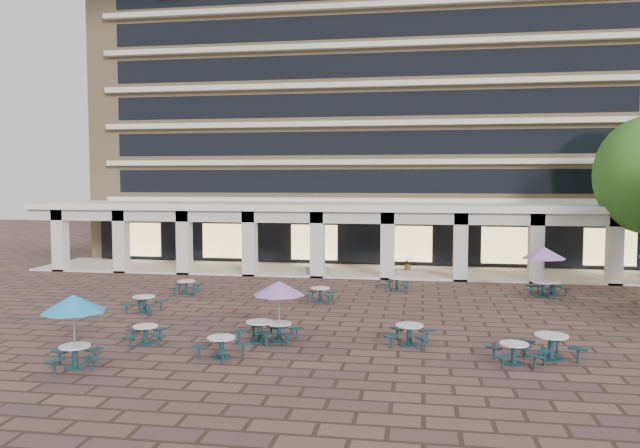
{
  "coord_description": "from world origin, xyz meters",
  "views": [
    {
      "loc": [
        4.05,
        -24.51,
        5.85
      ],
      "look_at": [
        -0.42,
        3.0,
        3.9
      ],
      "focal_mm": 35.0,
      "sensor_mm": 36.0,
      "label": 1
    }
  ],
  "objects_px": {
    "picnic_table_0": "(146,333)",
    "picnic_table_1": "(221,345)",
    "planter_left": "(316,267)",
    "picnic_table_2": "(409,333)",
    "planter_right": "(408,270)"
  },
  "relations": [
    {
      "from": "picnic_table_1",
      "to": "planter_left",
      "type": "distance_m",
      "value": 17.97
    },
    {
      "from": "picnic_table_0",
      "to": "planter_right",
      "type": "height_order",
      "value": "planter_right"
    },
    {
      "from": "picnic_table_0",
      "to": "planter_left",
      "type": "xyz_separation_m",
      "value": [
        3.39,
        16.71,
        0.13
      ]
    },
    {
      "from": "picnic_table_0",
      "to": "picnic_table_1",
      "type": "xyz_separation_m",
      "value": [
        3.24,
        -1.26,
        0.02
      ]
    },
    {
      "from": "picnic_table_2",
      "to": "planter_left",
      "type": "distance_m",
      "value": 16.51
    },
    {
      "from": "picnic_table_0",
      "to": "picnic_table_1",
      "type": "bearing_deg",
      "value": -41.77
    },
    {
      "from": "picnic_table_2",
      "to": "planter_right",
      "type": "bearing_deg",
      "value": 99.79
    },
    {
      "from": "picnic_table_1",
      "to": "picnic_table_2",
      "type": "xyz_separation_m",
      "value": [
        6.1,
        2.57,
        0.03
      ]
    },
    {
      "from": "picnic_table_1",
      "to": "picnic_table_2",
      "type": "height_order",
      "value": "picnic_table_2"
    },
    {
      "from": "picnic_table_1",
      "to": "planter_left",
      "type": "bearing_deg",
      "value": 112.41
    },
    {
      "from": "planter_left",
      "to": "planter_right",
      "type": "height_order",
      "value": "planter_left"
    },
    {
      "from": "picnic_table_1",
      "to": "picnic_table_2",
      "type": "distance_m",
      "value": 6.62
    },
    {
      "from": "picnic_table_2",
      "to": "planter_left",
      "type": "relative_size",
      "value": 1.22
    },
    {
      "from": "picnic_table_1",
      "to": "planter_left",
      "type": "xyz_separation_m",
      "value": [
        0.15,
        17.97,
        0.11
      ]
    },
    {
      "from": "picnic_table_0",
      "to": "planter_left",
      "type": "relative_size",
      "value": 1.18
    }
  ]
}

